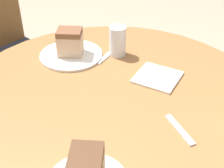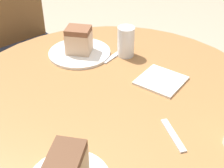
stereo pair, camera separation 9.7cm
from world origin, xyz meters
name	(u,v)px [view 1 (the left image)]	position (x,y,z in m)	size (l,w,h in m)	color
table	(112,131)	(0.00, 0.00, 0.55)	(1.03, 1.03, 0.71)	#9E6B3D
chair	(7,48)	(0.08, 0.93, 0.48)	(0.43, 0.48, 0.96)	brown
plate_near	(71,55)	(0.06, 0.28, 0.71)	(0.24, 0.24, 0.01)	white
cake_slice_near	(70,42)	(0.06, 0.28, 0.77)	(0.12, 0.12, 0.10)	beige
glass_lemonade	(118,43)	(0.19, 0.17, 0.76)	(0.06, 0.06, 0.12)	beige
napkin_stack	(157,77)	(0.18, -0.04, 0.71)	(0.18, 0.18, 0.01)	silver
fork	(108,54)	(0.17, 0.19, 0.71)	(0.16, 0.06, 0.00)	silver
spoon	(180,129)	(0.02, -0.25, 0.71)	(0.06, 0.13, 0.00)	silver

